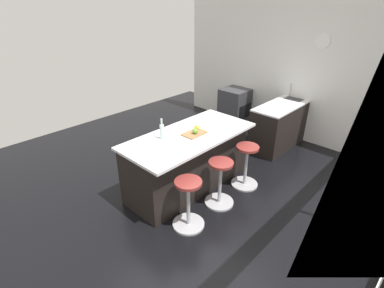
# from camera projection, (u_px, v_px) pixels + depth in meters

# --- Properties ---
(ground_plane) EXTENTS (7.71, 7.71, 0.00)m
(ground_plane) POSITION_uv_depth(u_px,v_px,m) (195.00, 186.00, 4.86)
(ground_plane) COLOR black
(interior_partition_left) EXTENTS (0.15, 5.54, 2.97)m
(interior_partition_left) POSITION_uv_depth(u_px,v_px,m) (293.00, 68.00, 6.10)
(interior_partition_left) COLOR silver
(interior_partition_left) RESTS_ON ground_plane
(sink_cabinet) EXTENTS (2.04, 0.60, 1.18)m
(sink_cabinet) POSITION_uv_depth(u_px,v_px,m) (287.00, 121.00, 6.21)
(sink_cabinet) COLOR black
(sink_cabinet) RESTS_ON ground_plane
(oven_range) EXTENTS (0.60, 0.61, 0.87)m
(oven_range) POSITION_uv_depth(u_px,v_px,m) (235.00, 107.00, 7.06)
(oven_range) COLOR #38383D
(oven_range) RESTS_ON ground_plane
(kitchen_island) EXTENTS (2.12, 0.98, 0.95)m
(kitchen_island) POSITION_uv_depth(u_px,v_px,m) (188.00, 160.00, 4.67)
(kitchen_island) COLOR black
(kitchen_island) RESTS_ON ground_plane
(stool_by_window) EXTENTS (0.44, 0.44, 0.72)m
(stool_by_window) POSITION_uv_depth(u_px,v_px,m) (246.00, 167.00, 4.75)
(stool_by_window) COLOR #B7B7BC
(stool_by_window) RESTS_ON ground_plane
(stool_middle) EXTENTS (0.44, 0.44, 0.72)m
(stool_middle) POSITION_uv_depth(u_px,v_px,m) (220.00, 184.00, 4.32)
(stool_middle) COLOR #B7B7BC
(stool_middle) RESTS_ON ground_plane
(stool_near_camera) EXTENTS (0.44, 0.44, 0.72)m
(stool_near_camera) POSITION_uv_depth(u_px,v_px,m) (188.00, 205.00, 3.89)
(stool_near_camera) COLOR #B7B7BC
(stool_near_camera) RESTS_ON ground_plane
(cutting_board) EXTENTS (0.36, 0.24, 0.02)m
(cutting_board) POSITION_uv_depth(u_px,v_px,m) (194.00, 133.00, 4.44)
(cutting_board) COLOR olive
(cutting_board) RESTS_ON kitchen_island
(apple_green) EXTENTS (0.08, 0.08, 0.08)m
(apple_green) POSITION_uv_depth(u_px,v_px,m) (195.00, 131.00, 4.39)
(apple_green) COLOR #609E2D
(apple_green) RESTS_ON cutting_board
(apple_yellow) EXTENTS (0.08, 0.08, 0.08)m
(apple_yellow) POSITION_uv_depth(u_px,v_px,m) (197.00, 127.00, 4.53)
(apple_yellow) COLOR gold
(apple_yellow) RESTS_ON cutting_board
(water_bottle) EXTENTS (0.06, 0.06, 0.31)m
(water_bottle) POSITION_uv_depth(u_px,v_px,m) (162.00, 131.00, 4.25)
(water_bottle) COLOR silver
(water_bottle) RESTS_ON kitchen_island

